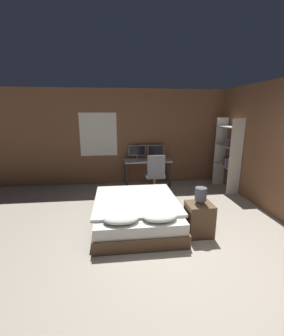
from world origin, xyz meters
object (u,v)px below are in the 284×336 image
object	(u,v)px
monitor_right	(156,151)
bookshelf	(229,153)
nightstand	(199,219)
desk	(147,164)
office_chair	(155,177)
monitor_left	(137,151)
keyboard	(148,161)
computer_mouse	(159,160)
bedside_lamp	(201,194)
bed	(137,212)

from	to	relation	value
monitor_right	bookshelf	xyz separation A→B (m)	(1.81, -0.83, 0.06)
nightstand	desk	distance (m)	2.83
nightstand	office_chair	xyz separation A→B (m)	(-0.40, 2.11, 0.14)
monitor_left	bookshelf	world-z (taller)	bookshelf
keyboard	computer_mouse	xyz separation A→B (m)	(0.30, 0.00, 0.01)
bedside_lamp	monitor_left	size ratio (longest dim) A/B	0.59
desk	monitor_left	bearing A→B (deg)	145.59
nightstand	bookshelf	xyz separation A→B (m)	(1.58, 2.12, 0.75)
bed	computer_mouse	world-z (taller)	computer_mouse
desk	computer_mouse	bearing A→B (deg)	-31.79
bedside_lamp	keyboard	world-z (taller)	bedside_lamp
nightstand	monitor_left	xyz separation A→B (m)	(-0.78, 2.95, 0.69)
nightstand	desk	size ratio (longest dim) A/B	0.43
bedside_lamp	desk	bearing A→B (deg)	100.30
bed	office_chair	size ratio (longest dim) A/B	1.86
nightstand	keyboard	size ratio (longest dim) A/B	1.36
monitor_right	nightstand	bearing A→B (deg)	-85.58
bed	monitor_right	world-z (taller)	monitor_right
monitor_right	computer_mouse	bearing A→B (deg)	-86.42
keyboard	office_chair	bearing A→B (deg)	-77.76
office_chair	bookshelf	world-z (taller)	bookshelf
monitor_right	bedside_lamp	bearing A→B (deg)	-85.58
nightstand	office_chair	size ratio (longest dim) A/B	0.55
nightstand	monitor_left	world-z (taller)	monitor_left
monitor_right	bookshelf	size ratio (longest dim) A/B	0.25
bookshelf	keyboard	bearing A→B (deg)	167.49
computer_mouse	bookshelf	bearing A→B (deg)	-14.51
keyboard	bookshelf	world-z (taller)	bookshelf
bed	desk	bearing A→B (deg)	76.81
desk	office_chair	xyz separation A→B (m)	(0.10, -0.66, -0.22)
bedside_lamp	monitor_right	world-z (taller)	monitor_right
office_chair	desk	bearing A→B (deg)	98.87
bedside_lamp	desk	size ratio (longest dim) A/B	0.22
bed	bedside_lamp	world-z (taller)	bedside_lamp
bedside_lamp	computer_mouse	size ratio (longest dim) A/B	4.08
bedside_lamp	desk	xyz separation A→B (m)	(-0.50, 2.76, -0.09)
bed	keyboard	size ratio (longest dim) A/B	4.60
nightstand	bedside_lamp	distance (m)	0.45
monitor_right	office_chair	world-z (taller)	monitor_right
bedside_lamp	bookshelf	distance (m)	2.66
monitor_left	keyboard	xyz separation A→B (m)	(0.27, -0.37, -0.22)
nightstand	bed	bearing A→B (deg)	154.20
computer_mouse	nightstand	bearing A→B (deg)	-85.46
bed	nightstand	xyz separation A→B (m)	(1.03, -0.50, 0.05)
bed	computer_mouse	bearing A→B (deg)	68.29
monitor_right	keyboard	distance (m)	0.51
bookshelf	bed	bearing A→B (deg)	-148.23
desk	monitor_right	bearing A→B (deg)	34.41
bedside_lamp	office_chair	xyz separation A→B (m)	(-0.40, 2.11, -0.31)
bedside_lamp	computer_mouse	xyz separation A→B (m)	(-0.20, 2.58, 0.03)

